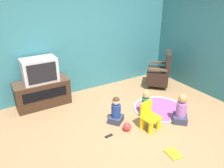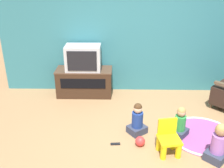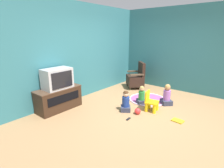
% 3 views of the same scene
% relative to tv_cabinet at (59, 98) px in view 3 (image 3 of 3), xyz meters
% --- Properties ---
extents(ground_plane, '(30.00, 30.00, 0.00)m').
position_rel_tv_cabinet_xyz_m(ground_plane, '(1.25, -1.86, -0.30)').
color(ground_plane, '#9E754C').
extents(wall_back, '(5.44, 0.12, 2.78)m').
position_rel_tv_cabinet_xyz_m(wall_back, '(0.97, 0.32, 1.09)').
color(wall_back, teal).
rests_on(wall_back, ground_plane).
extents(wall_right, '(0.12, 5.24, 2.78)m').
position_rel_tv_cabinet_xyz_m(wall_right, '(3.62, -2.24, 1.09)').
color(wall_right, teal).
rests_on(wall_right, ground_plane).
extents(tv_cabinet, '(1.16, 0.49, 0.58)m').
position_rel_tv_cabinet_xyz_m(tv_cabinet, '(0.00, 0.00, 0.00)').
color(tv_cabinet, '#382316').
rests_on(tv_cabinet, ground_plane).
extents(television, '(0.70, 0.43, 0.51)m').
position_rel_tv_cabinet_xyz_m(television, '(0.00, -0.02, 0.53)').
color(television, '#B7B7BC').
rests_on(television, tv_cabinet).
extents(black_armchair, '(0.83, 0.83, 0.93)m').
position_rel_tv_cabinet_xyz_m(black_armchair, '(2.90, -0.54, 0.06)').
color(black_armchair, brown).
rests_on(black_armchair, ground_plane).
extents(yellow_kid_chair, '(0.35, 0.34, 0.51)m').
position_rel_tv_cabinet_xyz_m(yellow_kid_chair, '(1.44, -1.90, -0.10)').
color(yellow_kid_chair, yellow).
rests_on(yellow_kid_chair, ground_plane).
extents(play_mat, '(1.11, 1.11, 0.04)m').
position_rel_tv_cabinet_xyz_m(play_mat, '(2.08, -1.47, -0.29)').
color(play_mat, '#A54C8C').
rests_on(play_mat, ground_plane).
extents(child_watching_left, '(0.37, 0.36, 0.54)m').
position_rel_tv_cabinet_xyz_m(child_watching_left, '(1.02, -1.40, -0.07)').
color(child_watching_left, '#33384C').
rests_on(child_watching_left, ground_plane).
extents(child_watching_center, '(0.35, 0.35, 0.52)m').
position_rel_tv_cabinet_xyz_m(child_watching_center, '(1.70, -1.47, -0.08)').
color(child_watching_center, '#33384C').
rests_on(child_watching_center, ground_plane).
extents(child_watching_right, '(0.39, 0.40, 0.59)m').
position_rel_tv_cabinet_xyz_m(child_watching_right, '(2.10, -2.04, -0.05)').
color(child_watching_right, '#33384C').
rests_on(child_watching_right, ground_plane).
extents(toy_ball, '(0.15, 0.15, 0.15)m').
position_rel_tv_cabinet_xyz_m(toy_ball, '(1.05, -1.75, -0.22)').
color(toy_ball, red).
rests_on(toy_ball, ground_plane).
extents(book, '(0.21, 0.26, 0.02)m').
position_rel_tv_cabinet_xyz_m(book, '(1.31, -2.65, -0.29)').
color(book, gold).
rests_on(book, ground_plane).
extents(remote_control, '(0.15, 0.06, 0.02)m').
position_rel_tv_cabinet_xyz_m(remote_control, '(0.67, -1.73, -0.29)').
color(remote_control, black).
rests_on(remote_control, ground_plane).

